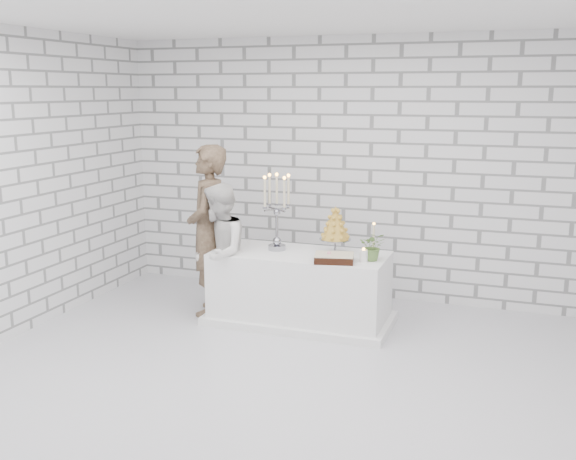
% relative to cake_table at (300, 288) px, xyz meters
% --- Properties ---
extents(ground, '(6.00, 5.00, 0.01)m').
position_rel_cake_table_xyz_m(ground, '(0.47, -1.37, -0.38)').
color(ground, silver).
rests_on(ground, ground).
extents(ceiling, '(6.00, 5.00, 0.01)m').
position_rel_cake_table_xyz_m(ceiling, '(0.47, -1.37, 2.62)').
color(ceiling, white).
rests_on(ceiling, ground).
extents(wall_back, '(6.00, 0.01, 3.00)m').
position_rel_cake_table_xyz_m(wall_back, '(0.47, 1.13, 1.12)').
color(wall_back, white).
rests_on(wall_back, ground).
extents(wall_front, '(6.00, 0.01, 3.00)m').
position_rel_cake_table_xyz_m(wall_front, '(0.47, -3.87, 1.12)').
color(wall_front, white).
rests_on(wall_front, ground).
extents(wall_left, '(0.01, 5.00, 3.00)m').
position_rel_cake_table_xyz_m(wall_left, '(-2.53, -1.37, 1.12)').
color(wall_left, white).
rests_on(wall_left, ground).
extents(cake_table, '(1.80, 0.80, 0.75)m').
position_rel_cake_table_xyz_m(cake_table, '(0.00, 0.00, 0.00)').
color(cake_table, white).
rests_on(cake_table, ground).
extents(groom, '(0.62, 0.77, 1.84)m').
position_rel_cake_table_xyz_m(groom, '(-1.03, -0.03, 0.54)').
color(groom, '#413023').
rests_on(groom, ground).
extents(bride, '(0.74, 0.84, 1.46)m').
position_rel_cake_table_xyz_m(bride, '(-0.80, -0.24, 0.36)').
color(bride, white).
rests_on(bride, ground).
extents(candelabra, '(0.37, 0.37, 0.81)m').
position_rel_cake_table_xyz_m(candelabra, '(-0.27, 0.05, 0.78)').
color(candelabra, '#93939C').
rests_on(candelabra, cake_table).
extents(croquembouche, '(0.38, 0.38, 0.50)m').
position_rel_cake_table_xyz_m(croquembouche, '(0.35, 0.09, 0.62)').
color(croquembouche, '#B2852A').
rests_on(croquembouche, cake_table).
extents(chocolate_cake, '(0.42, 0.34, 0.08)m').
position_rel_cake_table_xyz_m(chocolate_cake, '(0.43, -0.24, 0.42)').
color(chocolate_cake, black).
rests_on(chocolate_cake, cake_table).
extents(pillar_candle, '(0.08, 0.08, 0.12)m').
position_rel_cake_table_xyz_m(pillar_candle, '(0.70, -0.14, 0.44)').
color(pillar_candle, white).
rests_on(pillar_candle, cake_table).
extents(extra_taper, '(0.08, 0.08, 0.32)m').
position_rel_cake_table_xyz_m(extra_taper, '(0.74, 0.14, 0.54)').
color(extra_taper, beige).
rests_on(extra_taper, cake_table).
extents(flowers, '(0.30, 0.27, 0.29)m').
position_rel_cake_table_xyz_m(flowers, '(0.77, -0.05, 0.52)').
color(flowers, '#43642B').
rests_on(flowers, cake_table).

